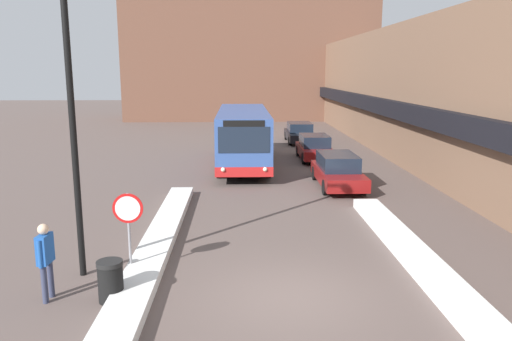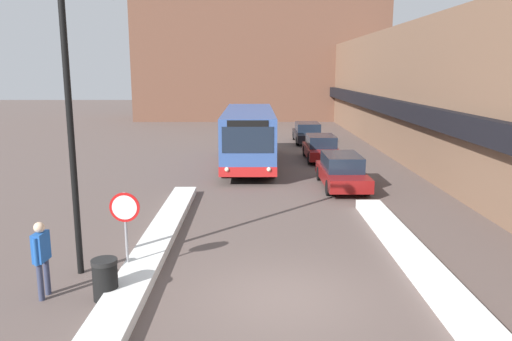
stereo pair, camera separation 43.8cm
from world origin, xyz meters
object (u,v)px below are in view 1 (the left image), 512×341
parked_car_front (338,170)px  trash_bin (111,281)px  parked_car_back (300,132)px  pedestrian (45,255)px  city_bus (243,135)px  parked_car_middle (315,147)px  street_lamp (82,101)px  stop_sign (128,216)px

parked_car_front → trash_bin: bearing=-123.2°
parked_car_back → trash_bin: 26.38m
parked_car_back → pedestrian: size_ratio=2.60×
parked_car_front → parked_car_back: parked_car_front is taller
parked_car_back → city_bus: bearing=-115.1°
trash_bin → parked_car_front: bearing=56.8°
trash_bin → city_bus: bearing=79.3°
parked_car_middle → parked_car_back: size_ratio=0.92×
street_lamp → pedestrian: street_lamp is taller
pedestrian → trash_bin: 1.56m
parked_car_middle → street_lamp: 18.78m
stop_sign → parked_car_back: bearing=73.3°
parked_car_middle → trash_bin: 19.47m
city_bus → parked_car_middle: bearing=21.0°
parked_car_middle → stop_sign: (-7.17, -16.54, 0.81)m
parked_car_front → stop_sign: bearing=-126.7°
parked_car_middle → pedestrian: 19.96m
city_bus → pedestrian: bearing=-105.5°
pedestrian → trash_bin: size_ratio=1.89×
stop_sign → street_lamp: street_lamp is taller
stop_sign → street_lamp: size_ratio=0.30×
parked_car_middle → city_bus: bearing=-159.0°
parked_car_back → street_lamp: (-8.12, -23.84, 3.67)m
street_lamp → pedestrian: size_ratio=4.01×
stop_sign → street_lamp: (-0.95, -0.00, 2.86)m
parked_car_back → stop_sign: bearing=-106.7°
city_bus → trash_bin: size_ratio=11.18×
parked_car_front → parked_car_back: bearing=90.0°
trash_bin → pedestrian: bearing=175.8°
trash_bin → parked_car_middle: bearing=68.0°
street_lamp → trash_bin: size_ratio=7.57×
stop_sign → street_lamp: bearing=-179.9°
parked_car_front → trash_bin: size_ratio=5.02×
parked_car_back → street_lamp: bearing=-108.8°
street_lamp → parked_car_middle: bearing=63.9°
parked_car_front → parked_car_middle: (0.00, 6.93, -0.02)m
parked_car_middle → pedestrian: size_ratio=2.39×
parked_car_middle → stop_sign: stop_sign is taller
city_bus → parked_car_middle: 4.57m
stop_sign → trash_bin: stop_sign is taller
street_lamp → city_bus: bearing=75.2°
city_bus → trash_bin: city_bus is taller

